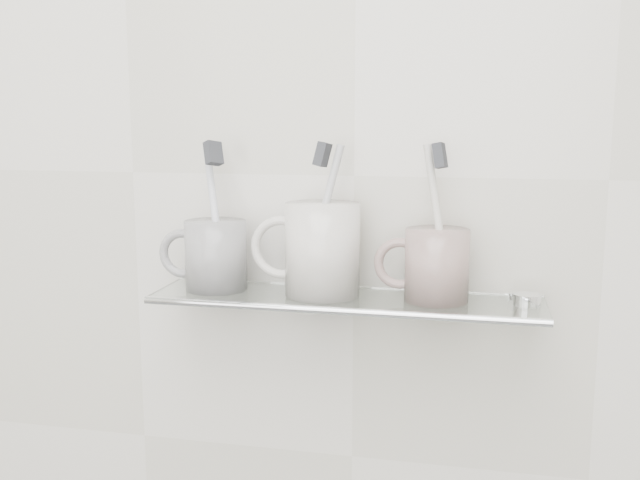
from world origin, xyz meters
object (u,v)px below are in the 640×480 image
(shelf_glass, at_px, (345,299))
(mug_left, at_px, (216,255))
(mug_right, at_px, (437,265))
(mug_center, at_px, (322,249))

(shelf_glass, distance_m, mug_left, 0.18)
(shelf_glass, distance_m, mug_right, 0.13)
(mug_center, bearing_deg, mug_left, 167.37)
(mug_center, bearing_deg, shelf_glass, -21.75)
(shelf_glass, distance_m, mug_center, 0.07)
(mug_left, bearing_deg, mug_right, -19.67)
(mug_left, height_order, mug_right, mug_left)
(shelf_glass, relative_size, mug_center, 4.19)
(shelf_glass, relative_size, mug_left, 5.43)
(mug_right, bearing_deg, shelf_glass, -160.04)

